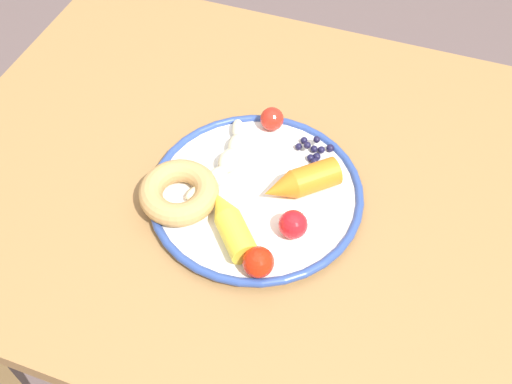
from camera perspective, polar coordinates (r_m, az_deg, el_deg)
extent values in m
plane|color=#604E4D|center=(1.50, 2.68, -17.03)|extent=(6.00, 6.00, 0.00)
cube|color=#9D7040|center=(0.87, 4.41, 0.15)|extent=(1.09, 0.74, 0.03)
cube|color=olive|center=(1.47, -11.31, 5.28)|extent=(0.05, 0.05, 0.70)
cylinder|color=white|center=(0.84, 0.00, -0.25)|extent=(0.29, 0.29, 0.01)
torus|color=#2E4995|center=(0.83, 0.00, 0.00)|extent=(0.30, 0.30, 0.01)
ellipsoid|color=beige|center=(0.82, -5.58, -0.01)|extent=(0.04, 0.04, 0.02)
ellipsoid|color=beige|center=(0.83, -3.84, 1.39)|extent=(0.04, 0.05, 0.02)
ellipsoid|color=beige|center=(0.85, -2.59, 3.01)|extent=(0.03, 0.04, 0.03)
ellipsoid|color=beige|center=(0.87, -1.87, 4.51)|extent=(0.03, 0.04, 0.02)
ellipsoid|color=beige|center=(0.90, -1.72, 5.98)|extent=(0.03, 0.05, 0.02)
cylinder|color=orange|center=(0.83, 5.68, 1.41)|extent=(0.08, 0.07, 0.04)
cone|color=orange|center=(0.81, 2.23, 0.27)|extent=(0.06, 0.06, 0.04)
cylinder|color=yellow|center=(0.77, -1.90, -4.22)|extent=(0.07, 0.07, 0.04)
cone|color=yellow|center=(0.80, -3.33, -1.24)|extent=(0.06, 0.06, 0.04)
torus|color=tan|center=(0.82, -7.41, -0.03)|extent=(0.13, 0.13, 0.03)
sphere|color=#191638|center=(0.88, 6.29, 4.05)|extent=(0.01, 0.01, 0.01)
sphere|color=#191638|center=(0.88, 4.11, 4.37)|extent=(0.01, 0.01, 0.01)
sphere|color=#191638|center=(0.88, 5.48, 4.16)|extent=(0.01, 0.01, 0.01)
sphere|color=#191638|center=(0.86, 5.64, 2.90)|extent=(0.01, 0.01, 0.01)
sphere|color=#191638|center=(0.87, 5.05, 3.34)|extent=(0.01, 0.01, 0.01)
sphere|color=#191638|center=(0.87, 5.86, 3.40)|extent=(0.01, 0.01, 0.01)
sphere|color=#191638|center=(0.89, 4.64, 4.96)|extent=(0.01, 0.01, 0.01)
sphere|color=#191638|center=(0.88, 7.14, 4.20)|extent=(0.01, 0.01, 0.01)
sphere|color=#191638|center=(0.87, 4.94, 4.49)|extent=(0.01, 0.01, 0.01)
sphere|color=#191638|center=(0.88, 5.65, 5.08)|extent=(0.01, 0.01, 0.01)
sphere|color=red|center=(0.90, 1.55, 7.03)|extent=(0.04, 0.04, 0.04)
sphere|color=red|center=(0.78, 3.58, -3.13)|extent=(0.04, 0.04, 0.04)
sphere|color=red|center=(0.74, 0.22, -6.75)|extent=(0.04, 0.04, 0.04)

